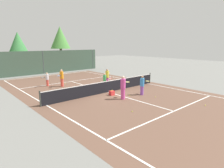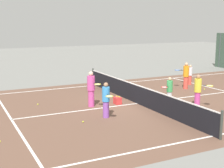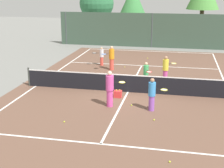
{
  "view_description": "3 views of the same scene",
  "coord_description": "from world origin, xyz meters",
  "px_view_note": "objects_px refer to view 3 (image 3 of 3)",
  "views": [
    {
      "loc": [
        -10.31,
        -12.22,
        4.12
      ],
      "look_at": [
        -0.2,
        -0.78,
        0.88
      ],
      "focal_mm": 30.31,
      "sensor_mm": 36.0,
      "label": 1
    },
    {
      "loc": [
        14.14,
        -8.48,
        4.22
      ],
      "look_at": [
        0.66,
        -1.81,
        1.31
      ],
      "focal_mm": 51.87,
      "sensor_mm": 36.0,
      "label": 2
    },
    {
      "loc": [
        2.71,
        -17.28,
        5.74
      ],
      "look_at": [
        -0.53,
        -1.78,
        0.96
      ],
      "focal_mm": 52.96,
      "sensor_mm": 36.0,
      "label": 3
    }
  ],
  "objects_px": {
    "player_2": "(110,88)",
    "tennis_ball_4": "(64,122)",
    "tennis_ball_5": "(131,105)",
    "player_5": "(166,69)",
    "player_0": "(101,56)",
    "ball_crate": "(118,94)",
    "player_1": "(146,74)",
    "tennis_ball_2": "(170,162)",
    "player_4": "(152,94)",
    "tennis_ball_3": "(148,58)",
    "tennis_ball_0": "(125,67)",
    "tennis_ball_1": "(154,120)",
    "player_3": "(111,58)",
    "tennis_ball_7": "(127,86)"
  },
  "relations": [
    {
      "from": "tennis_ball_2",
      "to": "tennis_ball_5",
      "type": "relative_size",
      "value": 1.0
    },
    {
      "from": "player_5",
      "to": "tennis_ball_2",
      "type": "height_order",
      "value": "player_5"
    },
    {
      "from": "player_4",
      "to": "tennis_ball_5",
      "type": "relative_size",
      "value": 24.18
    },
    {
      "from": "tennis_ball_2",
      "to": "player_1",
      "type": "bearing_deg",
      "value": 101.49
    },
    {
      "from": "player_2",
      "to": "player_5",
      "type": "bearing_deg",
      "value": 62.94
    },
    {
      "from": "tennis_ball_0",
      "to": "tennis_ball_2",
      "type": "bearing_deg",
      "value": -73.8
    },
    {
      "from": "player_3",
      "to": "player_4",
      "type": "relative_size",
      "value": 1.06
    },
    {
      "from": "player_1",
      "to": "tennis_ball_5",
      "type": "bearing_deg",
      "value": -95.07
    },
    {
      "from": "player_2",
      "to": "tennis_ball_5",
      "type": "xyz_separation_m",
      "value": [
        1.03,
        0.27,
        -0.89
      ]
    },
    {
      "from": "tennis_ball_5",
      "to": "player_5",
      "type": "bearing_deg",
      "value": 72.65
    },
    {
      "from": "player_0",
      "to": "player_5",
      "type": "xyz_separation_m",
      "value": [
        4.86,
        -3.52,
        0.14
      ]
    },
    {
      "from": "player_2",
      "to": "player_5",
      "type": "distance_m",
      "value": 5.34
    },
    {
      "from": "player_0",
      "to": "tennis_ball_7",
      "type": "xyz_separation_m",
      "value": [
        2.71,
        -4.84,
        -0.67
      ]
    },
    {
      "from": "player_5",
      "to": "player_0",
      "type": "bearing_deg",
      "value": 144.1
    },
    {
      "from": "tennis_ball_3",
      "to": "tennis_ball_7",
      "type": "relative_size",
      "value": 1.0
    },
    {
      "from": "player_4",
      "to": "tennis_ball_3",
      "type": "height_order",
      "value": "player_4"
    },
    {
      "from": "tennis_ball_1",
      "to": "tennis_ball_7",
      "type": "relative_size",
      "value": 1.0
    },
    {
      "from": "player_4",
      "to": "tennis_ball_7",
      "type": "xyz_separation_m",
      "value": [
        -1.78,
        3.59,
        -0.79
      ]
    },
    {
      "from": "tennis_ball_1",
      "to": "player_3",
      "type": "bearing_deg",
      "value": 113.67
    },
    {
      "from": "player_0",
      "to": "player_3",
      "type": "xyz_separation_m",
      "value": [
        1.01,
        -1.16,
        0.16
      ]
    },
    {
      "from": "tennis_ball_4",
      "to": "tennis_ball_5",
      "type": "xyz_separation_m",
      "value": [
        2.56,
        2.62,
        0.0
      ]
    },
    {
      "from": "player_4",
      "to": "tennis_ball_3",
      "type": "relative_size",
      "value": 24.18
    },
    {
      "from": "tennis_ball_2",
      "to": "tennis_ball_3",
      "type": "bearing_deg",
      "value": 98.53
    },
    {
      "from": "player_0",
      "to": "ball_crate",
      "type": "bearing_deg",
      "value": -69.55
    },
    {
      "from": "player_3",
      "to": "tennis_ball_5",
      "type": "bearing_deg",
      "value": -70.24
    },
    {
      "from": "player_1",
      "to": "tennis_ball_7",
      "type": "distance_m",
      "value": 1.33
    },
    {
      "from": "player_2",
      "to": "tennis_ball_4",
      "type": "distance_m",
      "value": 2.94
    },
    {
      "from": "tennis_ball_7",
      "to": "player_4",
      "type": "bearing_deg",
      "value": -63.59
    },
    {
      "from": "player_2",
      "to": "player_3",
      "type": "relative_size",
      "value": 1.06
    },
    {
      "from": "player_1",
      "to": "tennis_ball_2",
      "type": "bearing_deg",
      "value": -78.51
    },
    {
      "from": "tennis_ball_0",
      "to": "tennis_ball_4",
      "type": "height_order",
      "value": "same"
    },
    {
      "from": "tennis_ball_7",
      "to": "player_2",
      "type": "bearing_deg",
      "value": -94.6
    },
    {
      "from": "tennis_ball_4",
      "to": "ball_crate",
      "type": "bearing_deg",
      "value": 66.42
    },
    {
      "from": "tennis_ball_0",
      "to": "tennis_ball_3",
      "type": "xyz_separation_m",
      "value": [
        1.31,
        3.32,
        0.0
      ]
    },
    {
      "from": "player_5",
      "to": "tennis_ball_1",
      "type": "xyz_separation_m",
      "value": [
        -0.15,
        -6.09,
        -0.82
      ]
    },
    {
      "from": "player_2",
      "to": "tennis_ball_0",
      "type": "distance_m",
      "value": 8.07
    },
    {
      "from": "tennis_ball_7",
      "to": "tennis_ball_3",
      "type": "bearing_deg",
      "value": 87.1
    },
    {
      "from": "player_5",
      "to": "tennis_ball_2",
      "type": "relative_size",
      "value": 24.89
    },
    {
      "from": "tennis_ball_1",
      "to": "tennis_ball_7",
      "type": "height_order",
      "value": "same"
    },
    {
      "from": "tennis_ball_2",
      "to": "player_2",
      "type": "bearing_deg",
      "value": 122.63
    },
    {
      "from": "player_3",
      "to": "tennis_ball_2",
      "type": "bearing_deg",
      "value": -69.25
    },
    {
      "from": "player_4",
      "to": "player_5",
      "type": "relative_size",
      "value": 0.97
    },
    {
      "from": "player_2",
      "to": "tennis_ball_1",
      "type": "xyz_separation_m",
      "value": [
        2.28,
        -1.34,
        -0.89
      ]
    },
    {
      "from": "ball_crate",
      "to": "tennis_ball_1",
      "type": "distance_m",
      "value": 3.51
    },
    {
      "from": "player_1",
      "to": "player_4",
      "type": "relative_size",
      "value": 0.89
    },
    {
      "from": "player_0",
      "to": "tennis_ball_5",
      "type": "relative_size",
      "value": 20.63
    },
    {
      "from": "player_1",
      "to": "tennis_ball_3",
      "type": "bearing_deg",
      "value": 95.07
    },
    {
      "from": "tennis_ball_1",
      "to": "tennis_ball_4",
      "type": "xyz_separation_m",
      "value": [
        -3.8,
        -1.01,
        0.0
      ]
    },
    {
      "from": "player_0",
      "to": "player_1",
      "type": "relative_size",
      "value": 0.96
    },
    {
      "from": "tennis_ball_2",
      "to": "player_3",
      "type": "bearing_deg",
      "value": 110.75
    }
  ]
}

